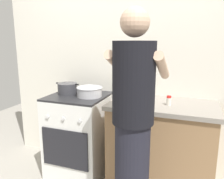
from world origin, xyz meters
TOP-DOWN VIEW (x-y plane):
  - back_wall at (0.20, 0.50)m, footprint 3.20×0.10m
  - countertop at (0.55, 0.15)m, footprint 1.00×0.60m
  - stove_range at (-0.35, 0.15)m, footprint 0.60×0.62m
  - pot at (-0.49, 0.17)m, footprint 0.28×0.21m
  - mixing_bowl at (-0.21, 0.15)m, footprint 0.27×0.27m
  - utensil_crock at (0.31, 0.32)m, footprint 0.10×0.10m
  - spice_bottle at (0.61, 0.10)m, footprint 0.04×0.04m
  - person at (0.42, -0.44)m, footprint 0.41×0.50m

SIDE VIEW (x-z plane):
  - stove_range at x=-0.35m, z-range 0.00..0.90m
  - countertop at x=0.55m, z-range 0.00..0.90m
  - person at x=0.42m, z-range 0.01..1.71m
  - spice_bottle at x=0.61m, z-range 0.90..0.99m
  - mixing_bowl at x=-0.21m, z-range 0.90..1.01m
  - pot at x=-0.49m, z-range 0.90..1.02m
  - utensil_crock at x=0.31m, z-range 0.83..1.17m
  - back_wall at x=0.20m, z-range 0.00..2.50m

